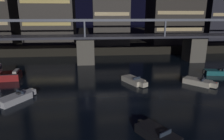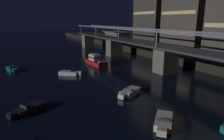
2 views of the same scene
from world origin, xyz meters
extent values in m
cube|color=black|center=(0.00, 83.60, 1.10)|extent=(240.00, 80.00, 2.20)
cube|color=#605B51|center=(0.00, 35.60, 2.77)|extent=(3.60, 4.40, 5.55)
cube|color=#605B51|center=(24.53, 35.60, 2.77)|extent=(3.60, 4.40, 5.55)
cube|color=#33333D|center=(0.00, 35.60, 5.78)|extent=(104.10, 6.40, 0.45)
cube|color=slate|center=(0.00, 32.70, 9.20)|extent=(104.10, 0.36, 0.36)
cube|color=slate|center=(0.00, 38.50, 9.20)|extent=(104.10, 0.36, 0.36)
cube|color=slate|center=(0.00, 32.70, 7.60)|extent=(0.30, 0.30, 3.20)
cube|color=slate|center=(16.35, 32.70, 7.60)|extent=(0.30, 0.30, 3.20)
cube|color=#F2D172|center=(-10.56, 48.56, 7.89)|extent=(12.73, 0.10, 0.90)
cube|color=#F2D172|center=(-10.56, 48.56, 13.59)|extent=(12.73, 0.10, 0.90)
cube|color=beige|center=(6.55, 44.27, 10.47)|extent=(8.75, 0.10, 0.90)
cube|color=#38332D|center=(24.83, 50.26, 12.95)|extent=(13.70, 10.50, 21.50)
cube|color=beige|center=(24.83, 44.96, 6.50)|extent=(12.61, 0.10, 0.90)
cube|color=beige|center=(24.83, 44.96, 10.80)|extent=(12.61, 0.10, 0.90)
cube|color=#B7B2A8|center=(-11.17, 25.10, 1.38)|extent=(0.78, 2.12, 0.36)
cube|color=silver|center=(-8.19, 15.73, 0.40)|extent=(3.72, 4.23, 0.80)
cube|color=silver|center=(-6.81, 17.70, 0.45)|extent=(1.33, 1.31, 0.70)
cube|color=#283342|center=(-7.71, 16.43, 0.98)|extent=(1.16, 0.86, 0.36)
cube|color=#262628|center=(-7.85, 16.22, 0.92)|extent=(0.69, 0.65, 0.24)
sphere|color=beige|center=(-6.67, 17.90, 0.88)|extent=(0.12, 0.12, 0.12)
cube|color=black|center=(6.82, 6.57, 0.40)|extent=(3.48, 4.29, 0.80)
cube|color=#283342|center=(7.24, 5.83, 0.98)|extent=(1.23, 0.75, 0.36)
cube|color=#262628|center=(7.11, 6.05, 0.92)|extent=(0.68, 0.62, 0.24)
cube|color=black|center=(5.76, 8.45, 0.50)|extent=(0.49, 0.49, 0.60)
cube|color=beige|center=(17.30, 19.76, 0.40)|extent=(4.01, 4.07, 0.80)
cube|color=beige|center=(18.96, 18.03, 0.45)|extent=(1.34, 1.33, 0.70)
cube|color=#283342|center=(17.89, 19.15, 0.98)|extent=(1.04, 1.01, 0.36)
cube|color=#262628|center=(17.71, 19.33, 0.92)|extent=(0.68, 0.68, 0.24)
cube|color=black|center=(15.80, 21.32, 0.50)|extent=(0.51, 0.51, 0.60)
sphere|color=red|center=(19.14, 17.85, 0.88)|extent=(0.12, 0.12, 0.12)
cube|color=#196066|center=(23.34, 24.51, 0.40)|extent=(4.16, 2.44, 0.80)
cube|color=#283342|center=(24.18, 24.37, 0.98)|extent=(0.33, 1.35, 0.36)
cube|color=#262628|center=(23.93, 24.41, 0.92)|extent=(0.49, 0.62, 0.24)
cube|color=black|center=(21.21, 24.88, 0.50)|extent=(0.42, 0.42, 0.60)
cube|color=beige|center=(7.67, 21.42, 0.40)|extent=(3.40, 4.30, 0.80)
cube|color=beige|center=(8.78, 19.29, 0.45)|extent=(1.29, 1.26, 0.70)
cube|color=#283342|center=(8.06, 20.67, 0.98)|extent=(1.24, 0.71, 0.36)
cube|color=#262628|center=(7.95, 20.89, 0.92)|extent=(0.68, 0.61, 0.24)
cube|color=black|center=(6.67, 23.33, 0.50)|extent=(0.49, 0.49, 0.60)
sphere|color=beige|center=(8.90, 19.07, 0.88)|extent=(0.12, 0.12, 0.12)
camera|label=1|loc=(1.47, -8.26, 10.36)|focal=32.50mm
camera|label=2|loc=(32.36, 5.37, 11.50)|focal=31.29mm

